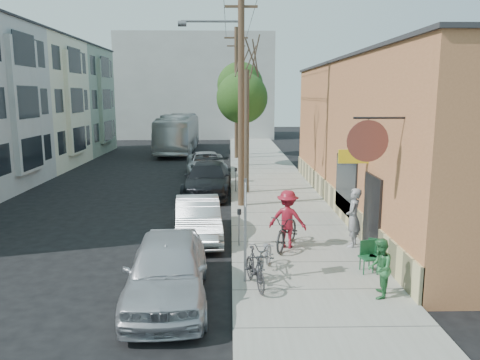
{
  "coord_description": "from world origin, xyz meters",
  "views": [
    {
      "loc": [
        1.96,
        -15.31,
        5.09
      ],
      "look_at": [
        2.38,
        4.33,
        1.5
      ],
      "focal_mm": 35.0,
      "sensor_mm": 36.0,
      "label": 1
    }
  ],
  "objects_px": {
    "parked_bike_b": "(265,256)",
    "tree_leafy_mid": "(242,98)",
    "patio_chair_a": "(378,256)",
    "cyclist": "(288,219)",
    "parking_meter_near": "(239,221)",
    "utility_pole_near": "(240,87)",
    "parked_bike_a": "(255,268)",
    "car_0": "(167,269)",
    "patio_chair_b": "(369,257)",
    "bus": "(178,133)",
    "car_2": "(208,179)",
    "patron_green": "(380,268)",
    "tree_leafy_far": "(240,85)",
    "tree_bare": "(247,132)",
    "car_3": "(206,164)",
    "patron_grey": "(353,218)",
    "sign_post": "(245,221)",
    "car_1": "(198,219)",
    "parking_meter_far": "(236,176)"
  },
  "relations": [
    {
      "from": "patron_grey",
      "to": "car_2",
      "type": "bearing_deg",
      "value": -127.38
    },
    {
      "from": "car_2",
      "to": "car_0",
      "type": "bearing_deg",
      "value": -89.81
    },
    {
      "from": "car_2",
      "to": "parked_bike_b",
      "type": "bearing_deg",
      "value": -77.18
    },
    {
      "from": "tree_leafy_far",
      "to": "car_0",
      "type": "bearing_deg",
      "value": -94.92
    },
    {
      "from": "parking_meter_far",
      "to": "patron_green",
      "type": "bearing_deg",
      "value": -75.32
    },
    {
      "from": "parking_meter_near",
      "to": "patio_chair_a",
      "type": "xyz_separation_m",
      "value": [
        3.9,
        -2.33,
        -0.39
      ]
    },
    {
      "from": "parking_meter_near",
      "to": "patron_green",
      "type": "xyz_separation_m",
      "value": [
        3.38,
        -4.08,
        -0.09
      ]
    },
    {
      "from": "tree_bare",
      "to": "car_2",
      "type": "relative_size",
      "value": 1.1
    },
    {
      "from": "tree_bare",
      "to": "car_0",
      "type": "relative_size",
      "value": 1.26
    },
    {
      "from": "parked_bike_a",
      "to": "parked_bike_b",
      "type": "height_order",
      "value": "parked_bike_a"
    },
    {
      "from": "utility_pole_near",
      "to": "patio_chair_a",
      "type": "bearing_deg",
      "value": -65.07
    },
    {
      "from": "parked_bike_a",
      "to": "car_0",
      "type": "height_order",
      "value": "car_0"
    },
    {
      "from": "utility_pole_near",
      "to": "tree_bare",
      "type": "xyz_separation_m",
      "value": [
        0.41,
        2.88,
        -2.18
      ]
    },
    {
      "from": "car_2",
      "to": "bus",
      "type": "height_order",
      "value": "bus"
    },
    {
      "from": "parking_meter_far",
      "to": "tree_leafy_mid",
      "type": "xyz_separation_m",
      "value": [
        0.55,
        9.09,
        3.88
      ]
    },
    {
      "from": "parking_meter_near",
      "to": "utility_pole_near",
      "type": "relative_size",
      "value": 0.12
    },
    {
      "from": "car_0",
      "to": "bus",
      "type": "height_order",
      "value": "bus"
    },
    {
      "from": "patron_green",
      "to": "car_2",
      "type": "bearing_deg",
      "value": -139.43
    },
    {
      "from": "patio_chair_a",
      "to": "cyclist",
      "type": "xyz_separation_m",
      "value": [
        -2.33,
        2.12,
        0.51
      ]
    },
    {
      "from": "patio_chair_b",
      "to": "patron_grey",
      "type": "bearing_deg",
      "value": 71.83
    },
    {
      "from": "patron_grey",
      "to": "car_3",
      "type": "distance_m",
      "value": 15.87
    },
    {
      "from": "tree_leafy_far",
      "to": "bus",
      "type": "xyz_separation_m",
      "value": [
        -5.5,
        3.06,
        -4.17
      ]
    },
    {
      "from": "tree_leafy_far",
      "to": "patio_chair_a",
      "type": "height_order",
      "value": "tree_leafy_far"
    },
    {
      "from": "car_1",
      "to": "sign_post",
      "type": "bearing_deg",
      "value": -75.62
    },
    {
      "from": "sign_post",
      "to": "parking_meter_far",
      "type": "xyz_separation_m",
      "value": [
        -0.1,
        11.82,
        -0.85
      ]
    },
    {
      "from": "tree_leafy_far",
      "to": "parked_bike_b",
      "type": "height_order",
      "value": "tree_leafy_far"
    },
    {
      "from": "patron_green",
      "to": "car_0",
      "type": "distance_m",
      "value": 5.24
    },
    {
      "from": "utility_pole_near",
      "to": "parked_bike_b",
      "type": "bearing_deg",
      "value": -86.29
    },
    {
      "from": "sign_post",
      "to": "patron_grey",
      "type": "relative_size",
      "value": 1.44
    },
    {
      "from": "parking_meter_near",
      "to": "bus",
      "type": "bearing_deg",
      "value": 100.3
    },
    {
      "from": "parked_bike_b",
      "to": "tree_leafy_mid",
      "type": "bearing_deg",
      "value": 105.59
    },
    {
      "from": "cyclist",
      "to": "car_3",
      "type": "distance_m",
      "value": 15.3
    },
    {
      "from": "bus",
      "to": "car_1",
      "type": "bearing_deg",
      "value": -82.19
    },
    {
      "from": "patron_green",
      "to": "parking_meter_far",
      "type": "bearing_deg",
      "value": -145.35
    },
    {
      "from": "parked_bike_b",
      "to": "parked_bike_a",
      "type": "bearing_deg",
      "value": -93.34
    },
    {
      "from": "parking_meter_near",
      "to": "utility_pole_near",
      "type": "xyz_separation_m",
      "value": [
        0.14,
        5.77,
        4.43
      ]
    },
    {
      "from": "parked_bike_b",
      "to": "patron_green",
      "type": "bearing_deg",
      "value": -16.38
    },
    {
      "from": "patio_chair_b",
      "to": "bus",
      "type": "xyz_separation_m",
      "value": [
        -8.55,
        29.68,
        1.09
      ]
    },
    {
      "from": "utility_pole_near",
      "to": "patron_green",
      "type": "bearing_deg",
      "value": -71.82
    },
    {
      "from": "patron_grey",
      "to": "parked_bike_b",
      "type": "bearing_deg",
      "value": -31.17
    },
    {
      "from": "utility_pole_near",
      "to": "patron_green",
      "type": "height_order",
      "value": "utility_pole_near"
    },
    {
      "from": "patron_grey",
      "to": "tree_leafy_far",
      "type": "bearing_deg",
      "value": -150.14
    },
    {
      "from": "utility_pole_near",
      "to": "patio_chair_b",
      "type": "xyz_separation_m",
      "value": [
        3.47,
        -8.23,
        -4.82
      ]
    },
    {
      "from": "patron_green",
      "to": "parked_bike_b",
      "type": "height_order",
      "value": "patron_green"
    },
    {
      "from": "parked_bike_b",
      "to": "sign_post",
      "type": "bearing_deg",
      "value": -118.39
    },
    {
      "from": "patron_green",
      "to": "cyclist",
      "type": "height_order",
      "value": "cyclist"
    },
    {
      "from": "car_2",
      "to": "patio_chair_b",
      "type": "bearing_deg",
      "value": -63.66
    },
    {
      "from": "patio_chair_a",
      "to": "patio_chair_b",
      "type": "height_order",
      "value": "same"
    },
    {
      "from": "parking_meter_near",
      "to": "car_2",
      "type": "xyz_separation_m",
      "value": [
        -1.45,
        8.76,
        -0.17
      ]
    },
    {
      "from": "utility_pole_near",
      "to": "cyclist",
      "type": "relative_size",
      "value": 5.24
    }
  ]
}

